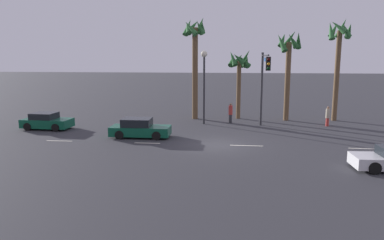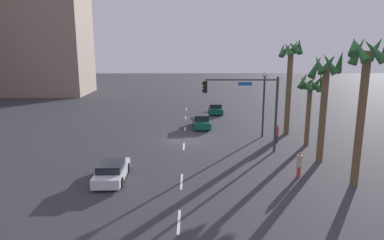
# 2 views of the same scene
# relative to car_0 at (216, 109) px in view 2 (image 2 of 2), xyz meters

# --- Properties ---
(ground_plane) EXTENTS (220.00, 220.00, 0.00)m
(ground_plane) POSITION_rel_car_0_xyz_m (14.26, -4.06, -0.63)
(ground_plane) COLOR #333338
(lane_stripe_0) EXTENTS (2.06, 0.14, 0.01)m
(lane_stripe_0) POSITION_rel_car_0_xyz_m (-3.74, -4.06, -0.62)
(lane_stripe_0) COLOR silver
(lane_stripe_0) RESTS_ON ground_plane
(lane_stripe_1) EXTENTS (1.88, 0.14, 0.01)m
(lane_stripe_1) POSITION_rel_car_0_xyz_m (3.02, -4.06, -0.62)
(lane_stripe_1) COLOR silver
(lane_stripe_1) RESTS_ON ground_plane
(lane_stripe_2) EXTENTS (1.81, 0.14, 0.01)m
(lane_stripe_2) POSITION_rel_car_0_xyz_m (9.37, -4.06, -0.62)
(lane_stripe_2) COLOR silver
(lane_stripe_2) RESTS_ON ground_plane
(lane_stripe_3) EXTENTS (2.19, 0.14, 0.01)m
(lane_stripe_3) POSITION_rel_car_0_xyz_m (16.16, -4.06, -0.62)
(lane_stripe_3) COLOR silver
(lane_stripe_3) RESTS_ON ground_plane
(lane_stripe_4) EXTENTS (2.59, 0.14, 0.01)m
(lane_stripe_4) POSITION_rel_car_0_xyz_m (24.06, -4.06, -0.62)
(lane_stripe_4) COLOR silver
(lane_stripe_4) RESTS_ON ground_plane
(lane_stripe_5) EXTENTS (2.34, 0.14, 0.01)m
(lane_stripe_5) POSITION_rel_car_0_xyz_m (29.12, -4.06, -0.62)
(lane_stripe_5) COLOR silver
(lane_stripe_5) RESTS_ON ground_plane
(car_0) EXTENTS (4.01, 2.12, 1.35)m
(car_0) POSITION_rel_car_0_xyz_m (0.00, 0.00, 0.00)
(car_0) COLOR #0F5138
(car_0) RESTS_ON ground_plane
(car_1) EXTENTS (4.33, 1.93, 1.23)m
(car_1) POSITION_rel_car_0_xyz_m (23.73, -8.58, -0.05)
(car_1) COLOR silver
(car_1) RESTS_ON ground_plane
(car_2) EXTENTS (4.38, 1.93, 1.41)m
(car_2) POSITION_rel_car_0_xyz_m (8.39, -2.23, 0.02)
(car_2) COLOR #0F5138
(car_2) RESTS_ON ground_plane
(traffic_signal) EXTENTS (0.35, 6.19, 6.23)m
(traffic_signal) POSITION_rel_car_0_xyz_m (17.63, 1.42, 3.67)
(traffic_signal) COLOR #38383D
(traffic_signal) RESTS_ON ground_plane
(streetlamp) EXTENTS (0.56, 0.56, 6.40)m
(streetlamp) POSITION_rel_car_0_xyz_m (12.71, 3.62, 3.83)
(streetlamp) COLOR #2D2D33
(streetlamp) RESTS_ON ground_plane
(pedestrian_0) EXTENTS (0.51, 0.51, 1.79)m
(pedestrian_0) POSITION_rel_car_0_xyz_m (15.06, 4.39, 0.31)
(pedestrian_0) COLOR #333338
(pedestrian_0) RESTS_ON ground_plane
(pedestrian_1) EXTENTS (0.45, 0.45, 1.71)m
(pedestrian_1) POSITION_rel_car_0_xyz_m (23.32, 3.69, 0.27)
(pedestrian_1) COLOR #BF3833
(pedestrian_1) RESTS_ON ground_plane
(palm_tree_0) EXTENTS (2.33, 2.62, 9.41)m
(palm_tree_0) POSITION_rel_car_0_xyz_m (24.68, 6.71, 6.10)
(palm_tree_0) COLOR brown
(palm_tree_0) RESTS_ON ground_plane
(palm_tree_1) EXTENTS (2.37, 2.51, 9.58)m
(palm_tree_1) POSITION_rel_car_0_xyz_m (11.61, 6.33, 6.09)
(palm_tree_1) COLOR brown
(palm_tree_1) RESTS_ON ground_plane
(palm_tree_2) EXTENTS (2.55, 2.50, 8.35)m
(palm_tree_2) POSITION_rel_car_0_xyz_m (20.20, 6.29, 5.16)
(palm_tree_2) COLOR brown
(palm_tree_2) RESTS_ON ground_plane
(palm_tree_3) EXTENTS (2.48, 2.59, 6.62)m
(palm_tree_3) POSITION_rel_car_0_xyz_m (15.82, 6.91, 4.33)
(palm_tree_3) COLOR brown
(palm_tree_3) RESTS_ON ground_plane
(building_0) EXTENTS (14.88, 17.74, 28.84)m
(building_0) POSITION_rel_car_0_xyz_m (-22.85, -32.95, 13.79)
(building_0) COLOR gray
(building_0) RESTS_ON ground_plane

